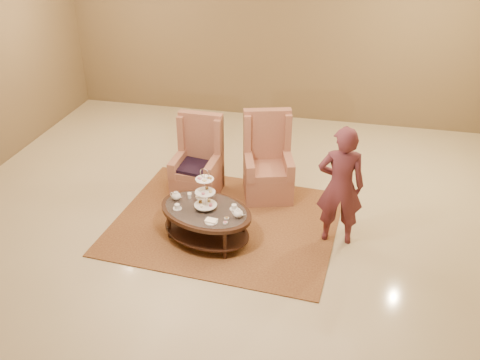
% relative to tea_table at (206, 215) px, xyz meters
% --- Properties ---
extents(ground, '(8.00, 8.00, 0.00)m').
position_rel_tea_table_xyz_m(ground, '(0.20, 0.26, -0.37)').
color(ground, beige).
rests_on(ground, ground).
extents(ceiling, '(8.00, 8.00, 0.02)m').
position_rel_tea_table_xyz_m(ceiling, '(0.20, 0.26, -0.37)').
color(ceiling, silver).
rests_on(ceiling, ground).
extents(wall_back, '(8.00, 0.04, 3.50)m').
position_rel_tea_table_xyz_m(wall_back, '(0.20, 4.26, 1.38)').
color(wall_back, olive).
rests_on(wall_back, ground).
extents(rug, '(3.05, 2.60, 0.02)m').
position_rel_tea_table_xyz_m(rug, '(0.15, 0.42, -0.37)').
color(rug, olive).
rests_on(rug, ground).
extents(tea_table, '(1.43, 1.20, 1.03)m').
position_rel_tea_table_xyz_m(tea_table, '(0.00, 0.00, 0.00)').
color(tea_table, black).
rests_on(tea_table, ground).
extents(armchair_left, '(0.65, 0.67, 1.18)m').
position_rel_tea_table_xyz_m(armchair_left, '(-0.44, 1.12, 0.02)').
color(armchair_left, '#A7684E').
rests_on(armchair_left, ground).
extents(armchair_right, '(0.83, 0.85, 1.24)m').
position_rel_tea_table_xyz_m(armchair_right, '(0.54, 1.32, 0.04)').
color(armchair_right, '#A7684E').
rests_on(armchair_right, ground).
extents(person, '(0.60, 0.42, 1.57)m').
position_rel_tea_table_xyz_m(person, '(1.60, 0.36, 0.41)').
color(person, '#59262E').
rests_on(person, ground).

